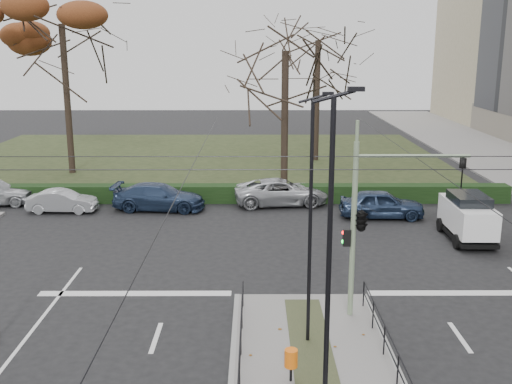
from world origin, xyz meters
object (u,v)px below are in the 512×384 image
Objects in this scene: rust_tree at (62,24)px; streetlamp_median_near at (329,271)px; traffic_light at (364,217)px; parked_car_fifth at (382,204)px; parked_car_fourth at (281,192)px; bare_tree_center at (318,49)px; streetlamp_median_far at (311,220)px; bare_tree_near at (285,61)px; parked_car_third at (159,197)px; white_van at (467,216)px; parked_car_second at (62,201)px; litter_bin at (291,359)px.

streetlamp_median_near is at bearing -63.98° from rust_tree.
traffic_light reaches higher than parked_car_fifth.
traffic_light is 15.02m from parked_car_fourth.
bare_tree_center is at bearing 87.29° from traffic_light.
traffic_light is 6.70m from streetlamp_median_near.
bare_tree_near is at bearing 89.23° from streetlamp_median_far.
parked_car_third is at bearing 122.73° from traffic_light.
traffic_light is 1.44× the size of white_van.
white_van is 0.30× the size of rust_tree.
white_van reaches higher than parked_car_second.
rust_tree is 3.05× the size of parked_car_fifth.
parked_car_second is at bearing 123.49° from litter_bin.
traffic_light reaches higher than white_van.
litter_bin is at bearing -63.10° from rust_tree.
traffic_light is at bearing -127.62° from white_van.
litter_bin is 0.17× the size of parked_car_fourth.
streetlamp_median_near reaches higher than parked_car_second.
parked_car_fifth is at bearing -124.03° from parked_car_fourth.
streetlamp_median_far is 1.86× the size of white_van.
white_van is 0.33× the size of bare_tree_center.
bare_tree_near is at bearing -107.50° from bare_tree_center.
bare_tree_near is (-2.92, -9.27, -0.65)m from bare_tree_center.
litter_bin is 16.97m from parked_car_fifth.
bare_tree_center is (1.32, 27.93, 5.05)m from traffic_light.
traffic_light is at bearing 73.32° from streetlamp_median_near.
parked_car_second is 0.30× the size of bare_tree_center.
parked_car_third is at bearing 108.83° from streetlamp_median_near.
litter_bin is 33.13m from bare_tree_center.
parked_car_fifth is at bearing 130.60° from white_van.
bare_tree_center reaches higher than litter_bin.
streetlamp_median_far is at bearing -59.91° from rust_tree.
parked_car_fourth is at bearing 90.28° from streetlamp_median_far.
traffic_light is 1.15× the size of parked_car_third.
parked_car_fifth is (19.49, -11.18, -9.46)m from rust_tree.
traffic_light is 1.56× the size of parked_car_second.
parked_car_third is at bearing 114.00° from streetlamp_median_far.
white_van reaches higher than parked_car_fifth.
streetlamp_median_near is 0.59× the size of rust_tree.
traffic_light is at bearing -142.55° from parked_car_third.
bare_tree_center is at bearing 8.06° from parked_car_fifth.
rust_tree reaches higher than parked_car_fourth.
white_van is (8.26, 14.62, -2.98)m from streetlamp_median_near.
parked_car_second is (-12.02, 14.92, -3.30)m from streetlamp_median_far.
white_van is at bearing 54.12° from litter_bin.
bare_tree_center reaches higher than parked_car_fifth.
traffic_light is at bearing -132.29° from parked_car_second.
white_van is at bearing -33.29° from rust_tree.
bare_tree_center is at bearing -20.11° from parked_car_fourth.
streetlamp_median_far reaches higher than parked_car_fourth.
streetlamp_median_near is 19.31m from parked_car_fifth.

